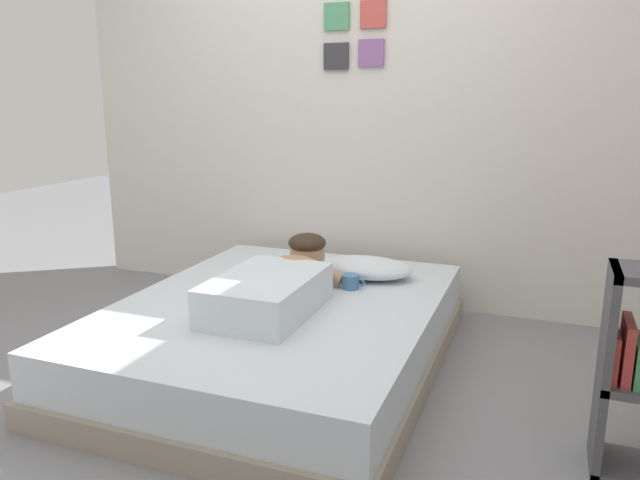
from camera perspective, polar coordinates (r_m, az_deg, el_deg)
ground_plane at (r=2.82m, az=-6.54°, el=-14.35°), size 11.66×11.66×0.00m
back_wall at (r=3.88m, az=3.41°, el=12.60°), size 3.83×0.12×2.50m
bed at (r=3.04m, az=-3.77°, el=-8.72°), size 1.52×1.95×0.33m
pillow at (r=3.35m, az=4.34°, el=-2.60°), size 0.52×0.32×0.11m
person_lying at (r=2.91m, az=-3.95°, el=-4.03°), size 0.43×0.92×0.27m
coffee_cup at (r=3.15m, az=2.89°, el=-3.94°), size 0.12×0.09×0.07m
cell_phone at (r=2.85m, az=-8.89°, el=-6.75°), size 0.07×0.14×0.01m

